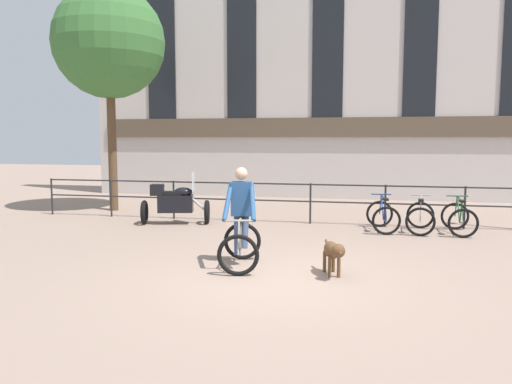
{
  "coord_description": "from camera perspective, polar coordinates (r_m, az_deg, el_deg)",
  "views": [
    {
      "loc": [
        1.3,
        -7.59,
        2.2
      ],
      "look_at": [
        -0.94,
        2.86,
        1.05
      ],
      "focal_mm": 35.0,
      "sensor_mm": 36.0,
      "label": 1
    }
  ],
  "objects": [
    {
      "name": "parked_bicycle_mid_right",
      "position": [
        12.47,
        22.19,
        -2.81
      ],
      "size": [
        0.66,
        1.11,
        0.86
      ],
      "rotation": [
        0.0,
        0.0,
        3.14
      ],
      "color": "black",
      "rests_on": "ground_plane"
    },
    {
      "name": "cyclist_with_bike",
      "position": [
        8.64,
        -1.75,
        -3.43
      ],
      "size": [
        0.87,
        1.27,
        1.7
      ],
      "rotation": [
        0.0,
        0.0,
        0.18
      ],
      "color": "black",
      "rests_on": "ground_plane"
    },
    {
      "name": "parked_bicycle_mid_left",
      "position": [
        12.35,
        18.27,
        -2.75
      ],
      "size": [
        0.77,
        1.17,
        0.86
      ],
      "rotation": [
        0.0,
        0.0,
        3.04
      ],
      "color": "black",
      "rests_on": "ground_plane"
    },
    {
      "name": "parked_bicycle_near_lamp",
      "position": [
        12.29,
        14.3,
        -2.67
      ],
      "size": [
        0.78,
        1.18,
        0.86
      ],
      "rotation": [
        0.0,
        0.0,
        3.26
      ],
      "color": "black",
      "rests_on": "ground_plane"
    },
    {
      "name": "dog",
      "position": [
        8.1,
        8.83,
        -6.74
      ],
      "size": [
        0.42,
        0.93,
        0.59
      ],
      "rotation": [
        0.0,
        0.0,
        0.31
      ],
      "color": "brown",
      "rests_on": "ground_plane"
    },
    {
      "name": "parked_motorcycle",
      "position": [
        13.0,
        -9.24,
        -1.18
      ],
      "size": [
        1.83,
        1.03,
        1.35
      ],
      "rotation": [
        0.0,
        0.0,
        1.82
      ],
      "color": "black",
      "rests_on": "ground_plane"
    },
    {
      "name": "canal_railing",
      "position": [
        12.94,
        6.24,
        -0.51
      ],
      "size": [
        15.05,
        0.05,
        1.05
      ],
      "color": "#232326",
      "rests_on": "ground_plane"
    },
    {
      "name": "building_facade",
      "position": [
        18.91,
        8.29,
        15.98
      ],
      "size": [
        18.0,
        0.72,
        10.95
      ],
      "color": "beige",
      "rests_on": "ground_plane"
    },
    {
      "name": "tree_canalside_left",
      "position": [
        16.07,
        -16.44,
        16.01
      ],
      "size": [
        3.31,
        3.31,
        6.7
      ],
      "color": "brown",
      "rests_on": "ground_plane"
    },
    {
      "name": "ground_plane",
      "position": [
        8.01,
        2.32,
        -9.81
      ],
      "size": [
        60.0,
        60.0,
        0.0
      ],
      "primitive_type": "plane",
      "color": "gray"
    }
  ]
}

